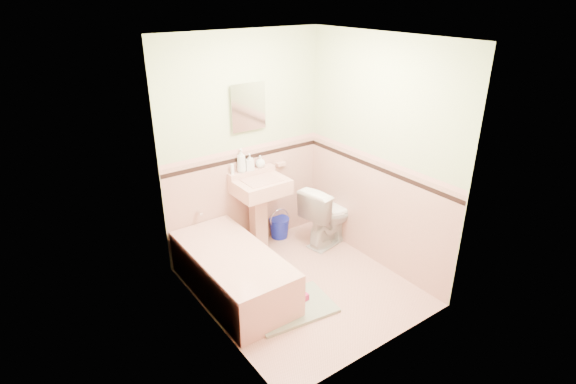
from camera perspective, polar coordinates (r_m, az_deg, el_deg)
floor at (r=4.90m, az=1.74°, el=-11.72°), size 2.20×2.20×0.00m
ceiling at (r=3.99m, az=2.21°, el=18.80°), size 2.20×2.20×0.00m
wall_back at (r=5.15m, az=-5.54°, el=5.70°), size 2.50×0.00×2.50m
wall_front at (r=3.56m, az=12.76°, el=-3.58°), size 2.50×0.00×2.50m
wall_left at (r=3.81m, az=-10.09°, el=-1.41°), size 0.00×2.50×2.50m
wall_right at (r=4.92m, az=11.26°, el=4.46°), size 0.00×2.50×2.50m
wainscot_back at (r=5.38m, az=-5.20°, el=-0.91°), size 2.00×0.00×2.00m
wainscot_front at (r=3.91m, az=11.75°, el=-11.98°), size 2.00×0.00×2.00m
wainscot_left at (r=4.14m, az=-9.28°, el=-9.52°), size 0.00×2.20×2.20m
wainscot_right at (r=5.17m, az=10.59°, el=-2.36°), size 0.00×2.20×2.20m
accent_back at (r=5.18m, az=-5.38°, el=4.29°), size 2.00×0.00×2.00m
accent_front at (r=3.63m, az=12.37°, el=-5.29°), size 2.00×0.00×2.00m
accent_left at (r=3.88m, az=-9.71°, el=-3.08°), size 0.00×2.20×2.20m
accent_right at (r=4.96m, az=11.00°, el=3.01°), size 0.00×2.20×2.20m
cap_back at (r=5.14m, az=-5.42°, el=5.33°), size 2.00×0.00×2.00m
cap_front at (r=3.59m, az=12.51°, el=-3.90°), size 2.00×0.00×2.00m
cap_left at (r=3.83m, az=-9.82°, el=-1.75°), size 0.00×2.20×2.20m
cap_right at (r=4.92m, az=11.09°, el=4.10°), size 0.00×2.20×2.20m
bathtub at (r=4.72m, az=-6.91°, el=-10.13°), size 0.70×1.50×0.45m
tub_faucet at (r=5.08m, az=-11.10°, el=-2.49°), size 0.04×0.12×0.04m
sink at (r=5.29m, az=-3.41°, el=-3.01°), size 0.58×0.48×0.92m
sink_faucet at (r=5.20m, az=-4.37°, el=2.39°), size 0.02×0.02×0.10m
medicine_cabinet at (r=5.02m, az=-5.07°, el=10.60°), size 0.37×0.04×0.46m
soap_dish at (r=5.45m, az=-0.94°, el=3.54°), size 0.11×0.07×0.04m
soap_bottle_left at (r=5.11m, az=-5.88°, el=3.94°), size 0.13×0.13×0.27m
soap_bottle_mid at (r=5.17m, az=-4.82°, el=3.79°), size 0.11×0.12×0.19m
soap_bottle_right at (r=5.25m, az=-3.50°, el=3.84°), size 0.14×0.14×0.14m
tube at (r=5.08m, az=-7.00°, el=2.86°), size 0.04×0.04×0.12m
toilet at (r=5.53m, az=5.27°, el=-2.72°), size 0.81×0.56×0.76m
bucket at (r=5.72m, az=-1.09°, el=-4.48°), size 0.27×0.27×0.26m
bath_mat at (r=4.59m, az=0.47°, el=-14.30°), size 0.87×0.63×0.03m
shoe at (r=4.62m, az=1.57°, el=-13.21°), size 0.17×0.09×0.07m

